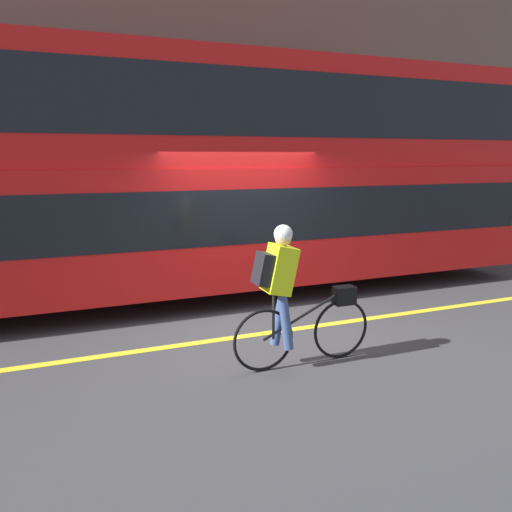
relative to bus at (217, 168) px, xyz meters
name	(u,v)px	position (x,y,z in m)	size (l,w,h in m)	color
ground_plane	(265,330)	(-0.01, -2.17, -2.23)	(80.00, 80.00, 0.00)	#38383A
road_center_line	(268,333)	(-0.01, -2.30, -2.23)	(50.00, 0.14, 0.01)	yellow
sidewalk_curb	(184,261)	(-0.01, 2.64, -2.16)	(60.00, 1.79, 0.15)	#A8A399
building_facade	(167,46)	(-0.01, 3.69, 2.69)	(60.00, 0.30, 9.85)	brown
bus	(217,168)	(0.00, 0.00, 0.00)	(11.68, 2.59, 4.02)	black
cyclist_on_bike	(290,292)	(-0.23, -3.43, -1.33)	(1.77, 0.32, 1.69)	black
street_sign_post	(161,193)	(-0.48, 2.55, -0.60)	(0.36, 0.09, 2.68)	#59595B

